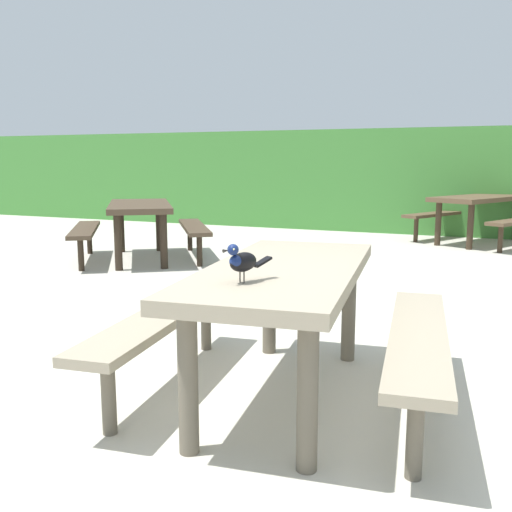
# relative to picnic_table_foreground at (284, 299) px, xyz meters

# --- Properties ---
(ground_plane) EXTENTS (60.00, 60.00, 0.00)m
(ground_plane) POSITION_rel_picnic_table_foreground_xyz_m (-0.09, -0.29, -0.56)
(ground_plane) COLOR beige
(hedge_wall) EXTENTS (28.00, 1.99, 1.84)m
(hedge_wall) POSITION_rel_picnic_table_foreground_xyz_m (-0.09, 8.39, 0.37)
(hedge_wall) COLOR #428438
(hedge_wall) RESTS_ON ground
(picnic_table_foreground) EXTENTS (1.87, 1.90, 0.74)m
(picnic_table_foreground) POSITION_rel_picnic_table_foreground_xyz_m (0.00, 0.00, 0.00)
(picnic_table_foreground) COLOR gray
(picnic_table_foreground) RESTS_ON ground
(bird_grackle) EXTENTS (0.15, 0.27, 0.18)m
(bird_grackle) POSITION_rel_picnic_table_foreground_xyz_m (-0.03, -0.49, 0.29)
(bird_grackle) COLOR black
(bird_grackle) RESTS_ON picnic_table_foreground
(picnic_table_mid_left) EXTENTS (2.35, 2.36, 0.74)m
(picnic_table_mid_left) POSITION_rel_picnic_table_foreground_xyz_m (-3.24, 3.42, 0.00)
(picnic_table_mid_left) COLOR #473828
(picnic_table_mid_left) RESTS_ON ground
(picnic_table_far_centre) EXTENTS (2.28, 2.29, 0.74)m
(picnic_table_far_centre) POSITION_rel_picnic_table_foreground_xyz_m (0.79, 6.75, 0.00)
(picnic_table_far_centre) COLOR brown
(picnic_table_far_centre) RESTS_ON ground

